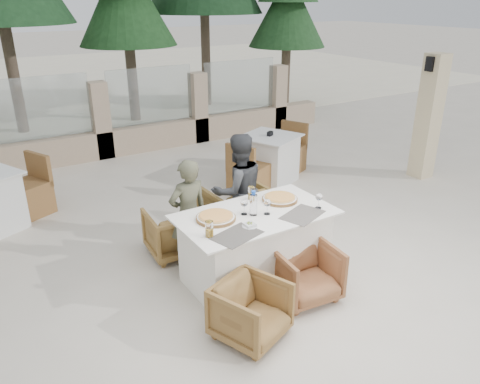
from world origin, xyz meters
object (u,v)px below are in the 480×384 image
wine_glass_near (267,206)px  bg_table_b (269,159)px  water_bottle (253,203)px  pizza_left (216,217)px  armchair_far_left (174,232)px  armchair_near_left (251,311)px  diner_right (238,191)px  beer_glass_left (209,229)px  armchair_near_right (305,272)px  wine_glass_corner (319,200)px  wine_glass_centre (244,206)px  dining_table (255,247)px  beer_glass_right (251,193)px  armchair_far_right (235,210)px  olive_dish (250,224)px  pizza_right (280,198)px  diner_left (188,214)px

wine_glass_near → bg_table_b: size_ratio=0.11×
water_bottle → wine_glass_near: 0.15m
pizza_left → armchair_far_left: bearing=96.1°
armchair_near_left → diner_right: (0.81, 1.51, 0.43)m
beer_glass_left → armchair_near_right: 1.09m
wine_glass_corner → armchair_near_left: bearing=-156.4°
beer_glass_left → pizza_left: bearing=51.1°
water_bottle → diner_right: (0.30, 0.78, -0.21)m
water_bottle → wine_glass_centre: 0.10m
dining_table → beer_glass_right: 0.58m
armchair_far_right → diner_right: diner_right is taller
pizza_left → diner_right: (0.68, 0.67, -0.10)m
armchair_near_right → bg_table_b: (1.54, 2.78, 0.11)m
dining_table → wine_glass_corner: (0.63, -0.24, 0.48)m
pizza_left → olive_dish: size_ratio=3.59×
olive_dish → water_bottle: bearing=48.8°
pizza_left → olive_dish: pizza_left is taller
dining_table → armchair_near_left: dining_table is taller
dining_table → beer_glass_right: beer_glass_right is taller
pizza_right → armchair_far_left: size_ratio=0.63×
armchair_near_right → diner_right: 1.36m
pizza_left → beer_glass_right: (0.57, 0.23, 0.05)m
water_bottle → diner_left: (-0.42, 0.64, -0.28)m
armchair_far_left → diner_right: diner_right is taller
wine_glass_near → olive_dish: 0.34m
armchair_near_left → wine_glass_corner: bearing=2.6°
wine_glass_corner → diner_right: (-0.36, 1.00, -0.17)m
water_bottle → armchair_near_right: (0.27, -0.52, -0.62)m
dining_table → diner_left: (-0.46, 0.62, 0.24)m
armchair_near_right → beer_glass_right: bearing=100.9°
water_bottle → diner_left: diner_left is taller
dining_table → diner_left: 0.81m
pizza_left → armchair_far_right: bearing=49.2°
pizza_right → armchair_far_left: bearing=137.9°
olive_dish → diner_left: (-0.25, 0.83, -0.17)m
pizza_left → beer_glass_right: size_ratio=2.76×
beer_glass_right → pizza_right: bearing=-38.2°
pizza_right → armchair_far_right: bearing=94.2°
olive_dish → armchair_far_right: 1.38m
armchair_far_left → armchair_near_right: armchair_near_right is taller
pizza_left → armchair_far_right: pizza_left is taller
water_bottle → pizza_left: bearing=163.9°
armchair_far_right → bg_table_b: size_ratio=0.45×
wine_glass_centre → bg_table_b: bearing=49.4°
armchair_far_left → wine_glass_near: bearing=124.2°
wine_glass_near → diner_left: (-0.55, 0.70, -0.24)m
pizza_left → wine_glass_near: size_ratio=2.14×
armchair_near_left → olive_dish: bearing=37.1°
pizza_right → wine_glass_centre: size_ratio=2.07×
wine_glass_corner → wine_glass_near: bearing=163.0°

